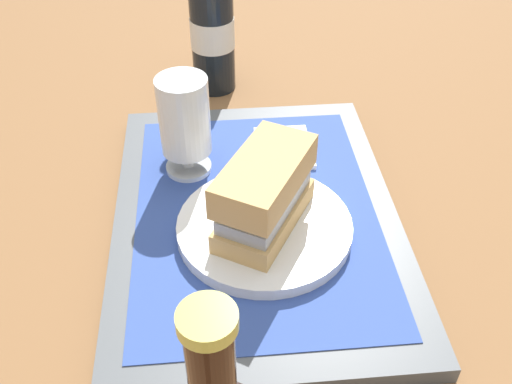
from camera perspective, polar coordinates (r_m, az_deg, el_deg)
The scene contains 8 objects.
ground_plane at distance 0.68m, azimuth 0.00°, elevation -3.21°, with size 3.00×3.00×0.00m, color brown.
tray at distance 0.67m, azimuth 0.00°, elevation -2.59°, with size 0.44×0.32×0.02m, color #4C5156.
placemat at distance 0.67m, azimuth 0.00°, elevation -1.92°, with size 0.38×0.27×0.00m, color #2D4793.
plate at distance 0.64m, azimuth 0.81°, elevation -3.47°, with size 0.19×0.19×0.01m, color white.
sandwich at distance 0.61m, azimuth 0.98°, elevation 0.15°, with size 0.14×0.12×0.08m.
beer_glass at distance 0.69m, azimuth -6.94°, elevation 6.64°, with size 0.06×0.06×0.12m.
napkin_folded at distance 0.76m, azimuth 2.71°, elevation 4.33°, with size 0.09×0.07×0.01m, color white.
beer_bottle at distance 0.89m, azimuth -4.31°, elevation 16.01°, with size 0.07×0.07×0.27m.
Camera 1 is at (-0.49, 0.04, 0.47)m, focal length 41.17 mm.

